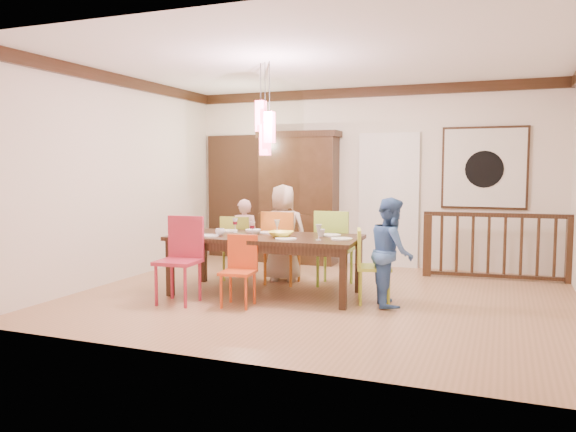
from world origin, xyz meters
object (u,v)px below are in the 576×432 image
(balustrade, at_px, (497,245))
(person_far_mid, at_px, (283,233))
(person_far_left, at_px, (244,238))
(person_end_right, at_px, (391,252))
(dining_table, at_px, (266,241))
(chair_end_right, at_px, (374,261))
(china_hutch, at_px, (299,197))
(chair_far_left, at_px, (238,243))

(balustrade, bearing_deg, person_far_mid, -161.41)
(person_far_left, bearing_deg, person_end_right, 140.86)
(dining_table, bearing_deg, chair_end_right, -1.83)
(china_hutch, height_order, person_far_left, china_hutch)
(chair_end_right, relative_size, person_far_left, 0.76)
(person_far_mid, bearing_deg, dining_table, 85.22)
(person_far_left, distance_m, person_far_mid, 0.63)
(person_far_mid, distance_m, person_end_right, 1.89)
(chair_far_left, distance_m, person_end_right, 2.45)
(balustrade, xyz_separation_m, person_end_right, (-1.13, -2.06, 0.13))
(chair_far_left, distance_m, china_hutch, 1.79)
(china_hutch, bearing_deg, person_far_mid, -77.83)
(chair_end_right, relative_size, person_far_mid, 0.64)
(person_far_mid, bearing_deg, balustrade, -168.12)
(balustrade, height_order, person_end_right, person_end_right)
(china_hutch, height_order, balustrade, china_hutch)
(dining_table, distance_m, person_end_right, 1.59)
(person_far_left, xyz_separation_m, person_far_mid, (0.62, -0.03, 0.11))
(china_hutch, relative_size, person_far_left, 1.91)
(chair_far_left, bearing_deg, chair_end_right, 152.34)
(dining_table, xyz_separation_m, china_hutch, (-0.43, 2.40, 0.43))
(dining_table, height_order, person_end_right, person_end_right)
(dining_table, height_order, person_far_mid, person_far_mid)
(chair_far_left, relative_size, person_end_right, 0.73)
(china_hutch, relative_size, balustrade, 1.07)
(dining_table, distance_m, chair_end_right, 1.40)
(china_hutch, distance_m, person_far_left, 1.64)
(dining_table, height_order, chair_far_left, chair_far_left)
(person_far_left, relative_size, person_far_mid, 0.84)
(person_far_mid, xyz_separation_m, person_end_right, (1.69, -0.85, -0.05))
(chair_far_left, xyz_separation_m, chair_end_right, (2.13, -0.70, -0.02))
(chair_far_left, bearing_deg, balustrade, -168.51)
(china_hutch, bearing_deg, chair_end_right, -52.51)
(balustrade, bearing_deg, china_hutch, 169.17)
(chair_end_right, distance_m, person_far_left, 2.27)
(chair_end_right, height_order, person_end_right, person_end_right)
(chair_far_left, relative_size, person_far_mid, 0.67)
(balustrade, xyz_separation_m, person_far_mid, (-2.82, -1.20, 0.19))
(chair_far_left, height_order, person_far_mid, person_far_mid)
(chair_far_left, relative_size, balustrade, 0.45)
(dining_table, relative_size, chair_end_right, 2.75)
(china_hutch, xyz_separation_m, person_end_right, (2.02, -2.40, -0.48))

